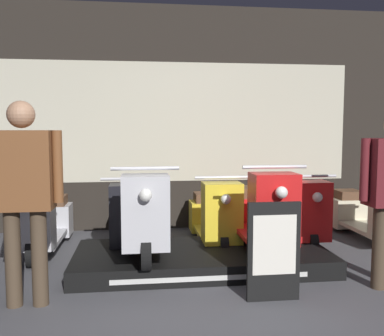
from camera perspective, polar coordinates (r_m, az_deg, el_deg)
name	(u,v)px	position (r m, az deg, el deg)	size (l,w,h in m)	color
ground_plane	(215,323)	(3.43, 3.07, -19.98)	(30.00, 30.00, 0.00)	#4C4C51
shop_wall_back	(177,119)	(6.23, -2.00, 6.56)	(9.14, 0.09, 3.20)	#28231E
display_platform	(202,258)	(4.62, 1.33, -11.96)	(2.65, 1.16, 0.19)	black
scooter_display_left	(145,217)	(4.42, -6.30, -6.49)	(0.61, 1.56, 0.94)	black
scooter_display_right	(258,214)	(4.60, 8.83, -6.07)	(0.61, 1.56, 0.94)	black
scooter_backrow_0	(44,221)	(5.35, -19.16, -6.69)	(0.61, 1.56, 0.94)	black
scooter_backrow_1	(131,219)	(5.24, -8.16, -6.71)	(0.61, 1.56, 0.94)	black
scooter_backrow_2	(214,217)	(5.31, 2.93, -6.49)	(0.61, 1.56, 0.94)	black
scooter_backrow_3	(293,215)	(5.58, 13.32, -6.06)	(0.61, 1.56, 0.94)	black
scooter_backrow_4	(369,213)	(6.00, 22.48, -5.51)	(0.61, 1.56, 0.94)	black
person_left_browsing	(24,185)	(3.72, -21.54, -2.12)	(0.63, 0.26, 1.69)	#473828
price_sign_board	(274,251)	(3.75, 10.84, -10.84)	(0.46, 0.04, 0.85)	black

